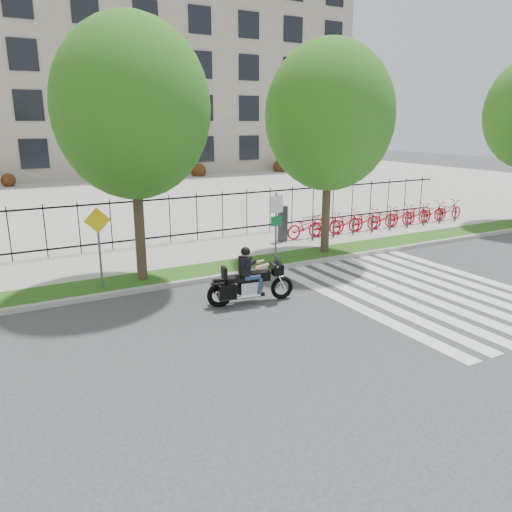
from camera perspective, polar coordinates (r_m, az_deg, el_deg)
ground at (r=13.24m, az=3.86°, el=-7.34°), size 120.00×120.00×0.00m
curb at (r=16.59m, az=-3.79°, el=-2.36°), size 60.00×0.20×0.15m
grass_verge at (r=17.34m, az=-4.99°, el=-1.62°), size 60.00×1.50×0.15m
sidewalk at (r=19.57m, az=-7.98°, el=0.24°), size 60.00×3.50×0.15m
plaza at (r=36.23m, az=-18.11°, el=6.44°), size 80.00×34.00×0.10m
crosswalk_stripes at (r=16.21m, az=18.41°, el=-3.81°), size 5.70×8.00×0.01m
iron_fence at (r=20.94m, az=-9.82°, el=4.16°), size 30.00×0.06×2.00m
office_building at (r=55.79m, az=-23.24°, el=19.02°), size 60.00×21.90×20.15m
lamp_post_right at (r=27.87m, az=8.08°, el=11.18°), size 1.06×0.70×4.25m
street_tree_1 at (r=15.78m, az=-13.97°, el=16.02°), size 4.67×4.67×7.96m
street_tree_2 at (r=19.04m, az=8.39°, el=15.53°), size 4.72×4.72×7.81m
bike_share_station at (r=24.39m, az=14.21°, el=4.27°), size 11.13×0.87×1.50m
sign_pole_regulatory at (r=17.67m, az=2.33°, el=4.31°), size 0.50×0.09×2.50m
sign_pole_warning at (r=15.47m, az=-17.55°, el=2.06°), size 0.78×0.09×2.49m
motorcycle_rider at (r=14.23m, az=-0.63°, el=-2.81°), size 2.59×0.96×2.01m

